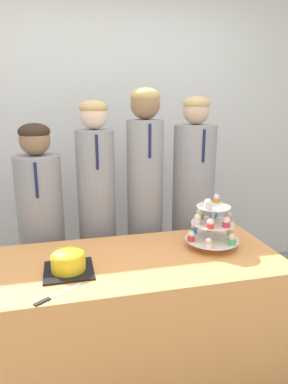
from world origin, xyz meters
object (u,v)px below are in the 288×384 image
object	(u,v)px
cupcake_stand	(212,225)
student_3	(192,215)
student_2	(145,210)
student_0	(43,237)
round_cake	(68,261)
cake_knife	(51,298)
student_1	(98,222)

from	to	relation	value
cupcake_stand	student_3	distance (m)	0.56
cupcake_stand	student_2	size ratio (longest dim) A/B	0.19
student_0	student_2	size ratio (longest dim) A/B	0.87
student_3	round_cake	bearing A→B (deg)	-144.60
round_cake	student_0	xyz separation A→B (m)	(-0.16, 0.65, -0.12)
cake_knife	cupcake_stand	bearing A→B (deg)	-13.67
student_3	cupcake_stand	bearing A→B (deg)	-99.68
cupcake_stand	student_1	xyz separation A→B (m)	(-0.61, 0.54, -0.12)
round_cake	cupcake_stand	bearing A→B (deg)	7.91
student_1	student_3	world-z (taller)	student_3
round_cake	student_3	xyz separation A→B (m)	(0.92, 0.65, -0.04)
round_cake	student_2	xyz separation A→B (m)	(0.56, 0.65, 0.02)
cake_knife	student_2	world-z (taller)	student_2
student_1	round_cake	bearing A→B (deg)	-108.20
student_1	student_3	distance (m)	0.71
student_2	cake_knife	bearing A→B (deg)	-125.81
round_cake	cake_knife	size ratio (longest dim) A/B	1.13
student_0	student_1	distance (m)	0.38
student_2	round_cake	bearing A→B (deg)	-130.42
cupcake_stand	student_2	world-z (taller)	student_2
student_1	cupcake_stand	bearing A→B (deg)	-41.30
cake_knife	student_1	xyz separation A→B (m)	(0.30, 0.89, 0.02)
student_3	cake_knife	bearing A→B (deg)	-138.54
student_2	student_3	world-z (taller)	student_2
cupcake_stand	student_3	xyz separation A→B (m)	(0.09, 0.54, -0.12)
student_0	cupcake_stand	bearing A→B (deg)	-28.59
cupcake_stand	student_2	distance (m)	0.61
cupcake_stand	student_3	bearing A→B (deg)	80.32
student_0	student_2	distance (m)	0.73
round_cake	cupcake_stand	xyz separation A→B (m)	(0.83, 0.12, 0.08)
round_cake	cupcake_stand	world-z (taller)	cupcake_stand
cake_knife	student_1	bearing A→B (deg)	36.96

